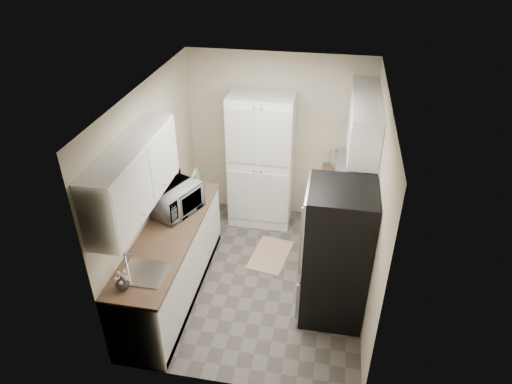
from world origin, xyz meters
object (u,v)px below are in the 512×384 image
(microwave, at_px, (176,200))
(toaster_oven, at_px, (345,165))
(wine_bottle, at_px, (181,182))
(pantry_cabinet, at_px, (261,161))
(electric_range, at_px, (338,238))
(refrigerator, at_px, (336,255))

(microwave, bearing_deg, toaster_oven, -33.07)
(wine_bottle, bearing_deg, toaster_oven, 24.16)
(pantry_cabinet, relative_size, microwave, 3.29)
(electric_range, xyz_separation_m, refrigerator, (-0.03, -0.80, 0.37))
(pantry_cabinet, height_order, wine_bottle, pantry_cabinet)
(pantry_cabinet, height_order, toaster_oven, pantry_cabinet)
(pantry_cabinet, bearing_deg, electric_range, -38.22)
(electric_range, relative_size, wine_bottle, 3.34)
(toaster_oven, bearing_deg, wine_bottle, -174.37)
(microwave, bearing_deg, electric_range, -55.55)
(microwave, bearing_deg, refrigerator, -78.42)
(refrigerator, bearing_deg, wine_bottle, 158.31)
(pantry_cabinet, distance_m, microwave, 1.56)
(toaster_oven, bearing_deg, refrigerator, -110.16)
(pantry_cabinet, height_order, refrigerator, pantry_cabinet)
(refrigerator, height_order, toaster_oven, refrigerator)
(microwave, xyz_separation_m, toaster_oven, (2.01, 1.34, -0.04))
(microwave, relative_size, toaster_oven, 1.40)
(pantry_cabinet, bearing_deg, wine_bottle, -134.36)
(pantry_cabinet, bearing_deg, microwave, -121.82)
(pantry_cabinet, xyz_separation_m, toaster_oven, (1.19, 0.02, 0.05))
(electric_range, relative_size, microwave, 1.86)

